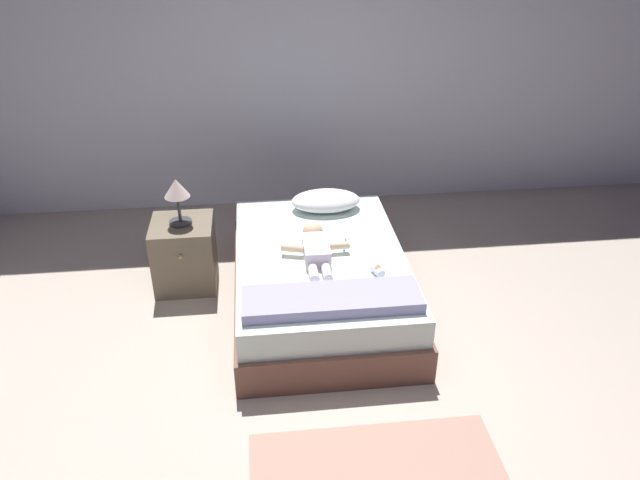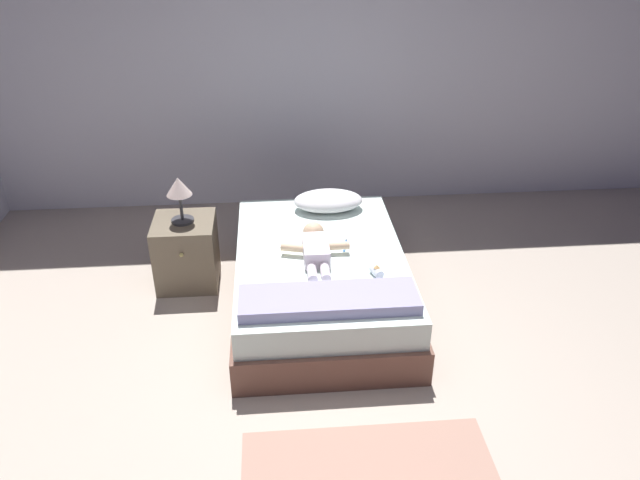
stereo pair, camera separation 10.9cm
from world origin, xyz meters
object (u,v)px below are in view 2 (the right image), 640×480
at_px(pillow, 328,201).
at_px(lamp, 179,190).
at_px(bed, 320,279).
at_px(toothbrush, 345,245).
at_px(baby, 315,247).
at_px(nightstand, 187,252).
at_px(baby_bottle, 376,271).

bearing_deg(pillow, lamp, -166.41).
distance_m(bed, toothbrush, 0.31).
bearing_deg(baby, bed, 40.21).
xyz_separation_m(toothbrush, nightstand, (-1.19, 0.33, -0.19)).
xyz_separation_m(bed, lamp, (-1.00, 0.41, 0.56)).
height_order(bed, lamp, lamp).
distance_m(baby, lamp, 1.09).
relative_size(lamp, baby_bottle, 3.01).
relative_size(pillow, toothbrush, 3.28).
bearing_deg(baby_bottle, lamp, 151.12).
distance_m(pillow, baby_bottle, 1.04).
relative_size(baby, nightstand, 1.20).
distance_m(toothbrush, lamp, 1.28).
bearing_deg(nightstand, pillow, 13.59).
bearing_deg(lamp, toothbrush, -15.47).
height_order(pillow, baby, baby).
relative_size(toothbrush, baby_bottle, 1.42).
distance_m(pillow, lamp, 1.18).
height_order(nightstand, baby_bottle, baby_bottle).
xyz_separation_m(pillow, nightstand, (-1.12, -0.27, -0.26)).
bearing_deg(lamp, nightstand, -90.00).
height_order(bed, baby, baby).
bearing_deg(toothbrush, bed, -157.24).
relative_size(toothbrush, lamp, 0.47).
bearing_deg(baby_bottle, toothbrush, 110.87).
distance_m(bed, lamp, 1.22).
distance_m(bed, baby, 0.29).
distance_m(pillow, nightstand, 1.18).
bearing_deg(baby_bottle, baby, 141.63).
height_order(baby, lamp, lamp).
bearing_deg(pillow, nightstand, -166.41).
xyz_separation_m(toothbrush, lamp, (-1.19, 0.33, 0.33)).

